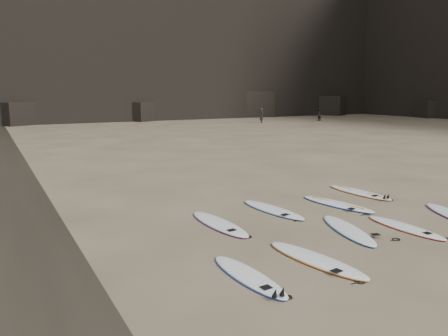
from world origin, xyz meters
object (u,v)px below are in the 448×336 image
(surfboard_1, at_px, (316,259))
(surfboard_5, at_px, (219,223))
(surfboard_0, at_px, (248,275))
(surfboard_6, at_px, (273,209))
(surfboard_7, at_px, (337,204))
(person_b, at_px, (318,115))
(surfboard_8, at_px, (359,192))
(person_a, at_px, (262,116))
(surfboard_3, at_px, (405,227))
(surfboard_2, at_px, (348,229))

(surfboard_1, distance_m, surfboard_5, 3.38)
(surfboard_0, bearing_deg, surfboard_6, 47.12)
(surfboard_7, bearing_deg, person_b, 39.82)
(person_b, bearing_deg, surfboard_6, 32.76)
(surfboard_1, relative_size, surfboard_6, 1.00)
(surfboard_0, relative_size, surfboard_8, 0.87)
(surfboard_5, bearing_deg, surfboard_8, 5.66)
(person_a, bearing_deg, surfboard_6, 159.95)
(surfboard_1, height_order, surfboard_3, surfboard_1)
(surfboard_2, height_order, surfboard_3, surfboard_2)
(surfboard_3, height_order, surfboard_6, surfboard_6)
(surfboard_2, xyz_separation_m, person_b, (28.19, 34.12, 0.72))
(surfboard_6, height_order, person_b, person_b)
(surfboard_7, xyz_separation_m, person_b, (26.56, 31.96, 0.72))
(surfboard_2, bearing_deg, surfboard_1, -132.98)
(surfboard_2, distance_m, surfboard_7, 2.70)
(surfboard_7, height_order, person_b, person_b)
(surfboard_7, bearing_deg, surfboard_1, -148.59)
(surfboard_2, height_order, surfboard_7, surfboard_7)
(surfboard_6, relative_size, person_b, 1.77)
(surfboard_8, bearing_deg, person_a, 59.50)
(surfboard_1, xyz_separation_m, person_a, (21.97, 35.45, 0.81))
(surfboard_1, xyz_separation_m, surfboard_2, (2.12, 1.21, -0.00))
(surfboard_3, xyz_separation_m, person_b, (26.67, 34.69, 0.73))
(person_a, bearing_deg, surfboard_5, 157.71)
(surfboard_8, height_order, person_a, person_a)
(surfboard_1, relative_size, surfboard_7, 1.00)
(surfboard_3, height_order, surfboard_7, surfboard_7)
(surfboard_6, bearing_deg, person_b, 41.43)
(surfboard_1, height_order, person_a, person_a)
(surfboard_6, distance_m, surfboard_7, 2.29)
(surfboard_2, height_order, person_a, person_a)
(surfboard_2, xyz_separation_m, surfboard_8, (3.50, 3.03, 0.00))
(surfboard_3, bearing_deg, person_b, 52.06)
(surfboard_8, bearing_deg, surfboard_1, -145.83)
(surfboard_6, bearing_deg, surfboard_1, -117.71)
(surfboard_3, distance_m, person_a, 39.36)
(surfboard_8, bearing_deg, surfboard_7, -157.73)
(surfboard_0, height_order, person_b, person_b)
(surfboard_2, height_order, surfboard_8, surfboard_8)
(surfboard_1, distance_m, surfboard_3, 3.70)
(surfboard_0, xyz_separation_m, surfboard_7, (5.50, 3.38, 0.01))
(surfboard_6, bearing_deg, surfboard_5, -173.07)
(surfboard_5, height_order, surfboard_7, same)
(surfboard_8, height_order, person_b, person_b)
(surfboard_0, relative_size, person_a, 1.42)
(surfboard_7, distance_m, person_b, 41.56)
(surfboard_3, relative_size, surfboard_7, 0.89)
(surfboard_6, bearing_deg, surfboard_0, -136.50)
(surfboard_1, bearing_deg, surfboard_2, 21.21)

